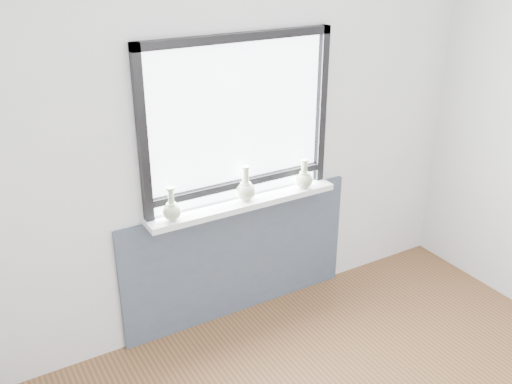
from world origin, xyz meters
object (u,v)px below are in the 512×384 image
windowsill (244,203)px  vase_a (172,210)px  vase_c (304,178)px  vase_b (246,189)px

windowsill → vase_a: size_ratio=6.23×
windowsill → vase_c: vase_c is taller
vase_a → vase_c: vase_a is taller
windowsill → vase_b: 0.10m
vase_a → vase_c: size_ratio=1.05×
vase_a → vase_c: 0.96m
vase_b → vase_a: bearing=-177.3°
vase_b → vase_c: vase_b is taller
windowsill → vase_a: bearing=-177.3°
vase_b → windowsill: bearing=-177.2°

